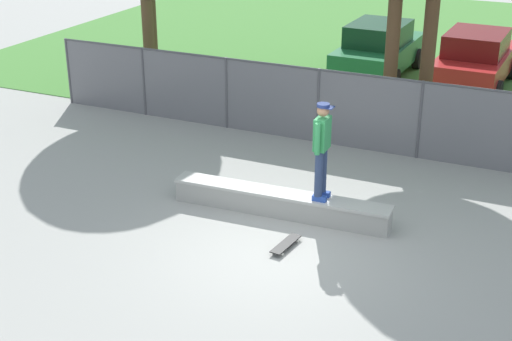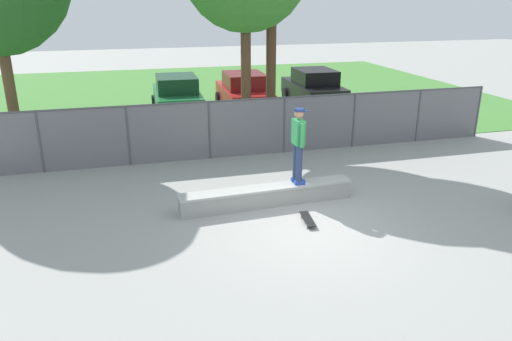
# 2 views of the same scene
# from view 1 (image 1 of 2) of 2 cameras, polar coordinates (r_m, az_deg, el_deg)

# --- Properties ---
(ground_plane) EXTENTS (80.00, 80.00, 0.00)m
(ground_plane) POSITION_cam_1_polar(r_m,az_deg,el_deg) (12.73, 1.59, -6.42)
(ground_plane) COLOR #9E9E99
(grass_strip) EXTENTS (28.79, 20.00, 0.02)m
(grass_strip) POSITION_cam_1_polar(r_m,az_deg,el_deg) (26.88, 14.89, 9.05)
(grass_strip) COLOR #478438
(grass_strip) RESTS_ON ground
(concrete_ledge) EXTENTS (4.28, 0.68, 0.46)m
(concrete_ledge) POSITION_cam_1_polar(r_m,az_deg,el_deg) (13.94, 1.89, -2.53)
(concrete_ledge) COLOR #999993
(concrete_ledge) RESTS_ON ground
(skateboarder) EXTENTS (0.31, 0.60, 1.84)m
(skateboarder) POSITION_cam_1_polar(r_m,az_deg,el_deg) (13.22, 5.14, 1.88)
(skateboarder) COLOR #2647A5
(skateboarder) RESTS_ON concrete_ledge
(skateboard) EXTENTS (0.30, 0.82, 0.09)m
(skateboard) POSITION_cam_1_polar(r_m,az_deg,el_deg) (12.86, 2.33, -5.74)
(skateboard) COLOR black
(skateboard) RESTS_ON ground
(chainlink_fence) EXTENTS (16.86, 0.07, 1.80)m
(chainlink_fence) POSITION_cam_1_polar(r_m,az_deg,el_deg) (16.92, 8.68, 4.70)
(chainlink_fence) COLOR #4C4C51
(chainlink_fence) RESTS_ON ground
(car_green) EXTENTS (2.12, 4.26, 1.66)m
(car_green) POSITION_cam_1_polar(r_m,az_deg,el_deg) (23.02, 9.52, 9.31)
(car_green) COLOR #1E6638
(car_green) RESTS_ON ground
(car_red) EXTENTS (2.12, 4.26, 1.66)m
(car_red) POSITION_cam_1_polar(r_m,az_deg,el_deg) (22.49, 16.68, 8.31)
(car_red) COLOR #B21E1E
(car_red) RESTS_ON ground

